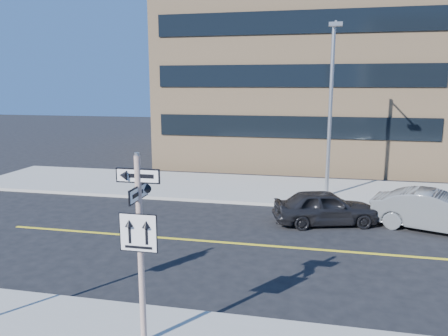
% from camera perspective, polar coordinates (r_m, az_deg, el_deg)
% --- Properties ---
extents(ground, '(120.00, 120.00, 0.00)m').
position_cam_1_polar(ground, '(12.22, -5.74, -16.01)').
color(ground, black).
rests_on(ground, ground).
extents(sign_pole, '(0.92, 0.92, 4.06)m').
position_cam_1_polar(sign_pole, '(9.09, -10.92, -9.14)').
color(sign_pole, silver).
rests_on(sign_pole, near_sidewalk).
extents(parked_car_a, '(2.70, 4.38, 1.39)m').
position_cam_1_polar(parked_car_a, '(17.90, 13.08, -5.02)').
color(parked_car_a, black).
rests_on(parked_car_a, ground).
extents(parked_car_b, '(3.07, 4.89, 1.52)m').
position_cam_1_polar(parked_car_b, '(18.48, 25.86, -5.14)').
color(parked_car_b, slate).
rests_on(parked_car_b, ground).
extents(streetlight_a, '(0.55, 2.25, 8.00)m').
position_cam_1_polar(streetlight_a, '(21.13, 13.79, 8.53)').
color(streetlight_a, gray).
rests_on(streetlight_a, far_sidewalk).
extents(building_brick, '(18.00, 18.00, 18.00)m').
position_cam_1_polar(building_brick, '(35.55, 10.12, 16.37)').
color(building_brick, tan).
rests_on(building_brick, ground).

